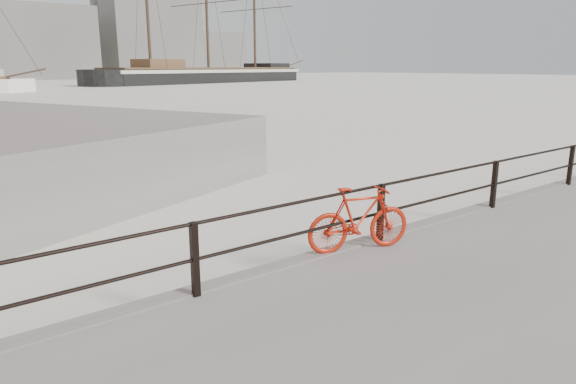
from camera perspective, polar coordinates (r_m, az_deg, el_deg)
ground at (r=11.86m, az=20.94°, el=-3.08°), size 400.00×400.00×0.00m
guardrail at (r=11.58m, az=21.92°, el=0.79°), size 28.00×0.10×1.00m
bicycle at (r=8.29m, az=7.92°, el=-2.97°), size 1.76×0.81×1.07m
barque_black at (r=109.15m, az=-8.75°, el=11.94°), size 67.45×36.83×36.04m
industrial_west at (r=148.88m, az=-27.30°, el=14.54°), size 32.00×18.00×18.00m
industrial_mid at (r=164.34m, az=-15.29°, el=16.39°), size 26.00×20.00×24.00m
industrial_east at (r=178.86m, az=-8.82°, el=14.85°), size 20.00×16.00×14.00m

